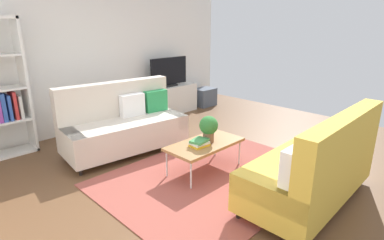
{
  "coord_description": "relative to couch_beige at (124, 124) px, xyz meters",
  "views": [
    {
      "loc": [
        -3.0,
        -2.75,
        1.99
      ],
      "look_at": [
        0.01,
        0.25,
        0.65
      ],
      "focal_mm": 28.7,
      "sensor_mm": 36.0,
      "label": 1
    }
  ],
  "objects": [
    {
      "name": "bottle_0",
      "position": [
        1.51,
        1.1,
        0.3
      ],
      "size": [
        0.05,
        0.05,
        0.22
      ],
      "primitive_type": "cylinder",
      "color": "#3F8C4C",
      "rests_on": "tv_console"
    },
    {
      "name": "potted_plant",
      "position": [
        0.44,
        -1.43,
        0.19
      ],
      "size": [
        0.26,
        0.26,
        0.37
      ],
      "color": "brown",
      "rests_on": "coffee_table"
    },
    {
      "name": "wall_far",
      "position": [
        0.46,
        1.48,
        1.0
      ],
      "size": [
        6.4,
        0.12,
        2.9
      ],
      "primitive_type": "cube",
      "color": "white",
      "rests_on": "ground_plane"
    },
    {
      "name": "tv",
      "position": [
        1.94,
        1.12,
        0.51
      ],
      "size": [
        1.0,
        0.2,
        0.64
      ],
      "color": "black",
      "rests_on": "tv_console"
    },
    {
      "name": "area_rug",
      "position": [
        0.32,
        -1.62,
        -0.44
      ],
      "size": [
        2.9,
        2.2,
        0.01
      ],
      "primitive_type": "cube",
      "color": "#9E4C42",
      "rests_on": "ground_plane"
    },
    {
      "name": "table_book_0",
      "position": [
        0.23,
        -1.45,
        -0.01
      ],
      "size": [
        0.25,
        0.2,
        0.03
      ],
      "primitive_type": "cube",
      "rotation": [
        0.0,
        0.0,
        -0.07
      ],
      "color": "gold",
      "rests_on": "coffee_table"
    },
    {
      "name": "ground_plane",
      "position": [
        0.46,
        -1.32,
        -0.45
      ],
      "size": [
        7.68,
        7.68,
        0.0
      ],
      "primitive_type": "plane",
      "color": "brown"
    },
    {
      "name": "storage_trunk",
      "position": [
        3.04,
        1.04,
        -0.23
      ],
      "size": [
        0.52,
        0.4,
        0.44
      ],
      "primitive_type": "cube",
      "color": "#4C5666",
      "rests_on": "ground_plane"
    },
    {
      "name": "table_book_2",
      "position": [
        0.23,
        -1.45,
        0.05
      ],
      "size": [
        0.27,
        0.23,
        0.03
      ],
      "primitive_type": "cube",
      "rotation": [
        0.0,
        0.0,
        0.21
      ],
      "color": "#3F8C4C",
      "rests_on": "table_book_1"
    },
    {
      "name": "couch_beige",
      "position": [
        0.0,
        0.0,
        0.0
      ],
      "size": [
        1.98,
        1.05,
        1.1
      ],
      "rotation": [
        0.0,
        0.0,
        3.03
      ],
      "color": "beige",
      "rests_on": "ground_plane"
    },
    {
      "name": "coffee_table",
      "position": [
        0.37,
        -1.42,
        -0.05
      ],
      "size": [
        1.1,
        0.56,
        0.42
      ],
      "color": "#9E7042",
      "rests_on": "ground_plane"
    },
    {
      "name": "table_book_1",
      "position": [
        0.23,
        -1.45,
        0.02
      ],
      "size": [
        0.25,
        0.19,
        0.03
      ],
      "primitive_type": "cube",
      "rotation": [
        0.0,
        0.0,
        -0.06
      ],
      "color": "silver",
      "rests_on": "table_book_0"
    },
    {
      "name": "tv_console",
      "position": [
        1.94,
        1.14,
        -0.13
      ],
      "size": [
        1.4,
        0.44,
        0.64
      ],
      "primitive_type": "cube",
      "color": "silver",
      "rests_on": "ground_plane"
    },
    {
      "name": "vase_0",
      "position": [
        1.36,
        1.19,
        0.27
      ],
      "size": [
        0.09,
        0.09,
        0.15
      ],
      "primitive_type": "cylinder",
      "color": "#4C72B2",
      "rests_on": "tv_console"
    },
    {
      "name": "couch_green",
      "position": [
        0.66,
        -2.84,
        0.0
      ],
      "size": [
        1.91,
        0.86,
        1.1
      ],
      "rotation": [
        0.0,
        0.0,
        0.01
      ],
      "color": "gold",
      "rests_on": "ground_plane"
    }
  ]
}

